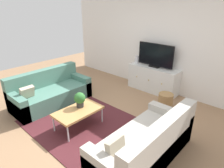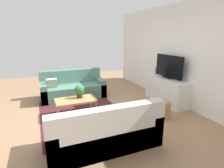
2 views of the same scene
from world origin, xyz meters
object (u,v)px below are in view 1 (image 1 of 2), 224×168
(potted_plant, at_px, (80,99))
(wicker_basket, at_px, (165,102))
(couch_left_side, at_px, (50,93))
(flat_screen_tv, at_px, (155,56))
(glass_vase, at_px, (137,59))
(couch_right_side, at_px, (148,146))
(tv_console, at_px, (153,79))
(coffee_table, at_px, (78,111))

(potted_plant, xyz_separation_m, wicker_basket, (1.01, 1.71, -0.36))
(couch_left_side, distance_m, flat_screen_tv, 2.92)
(potted_plant, xyz_separation_m, glass_vase, (-0.37, 2.43, 0.25))
(couch_right_side, bearing_deg, tv_console, 120.12)
(coffee_table, height_order, glass_vase, glass_vase)
(couch_left_side, relative_size, tv_console, 1.32)
(couch_left_side, bearing_deg, flat_screen_tv, 57.99)
(potted_plant, bearing_deg, wicker_basket, 59.52)
(tv_console, bearing_deg, couch_left_side, -122.23)
(tv_console, height_order, glass_vase, glass_vase)
(coffee_table, relative_size, tv_console, 0.66)
(wicker_basket, bearing_deg, potted_plant, -120.48)
(couch_right_side, distance_m, potted_plant, 1.62)
(coffee_table, xyz_separation_m, glass_vase, (-0.45, 2.55, 0.45))
(couch_left_side, bearing_deg, couch_right_side, 0.00)
(glass_vase, bearing_deg, couch_right_side, -50.32)
(potted_plant, relative_size, wicker_basket, 0.78)
(potted_plant, height_order, wicker_basket, potted_plant)
(potted_plant, distance_m, flat_screen_tv, 2.50)
(couch_left_side, bearing_deg, glass_vase, 69.14)
(couch_right_side, height_order, flat_screen_tv, flat_screen_tv)
(coffee_table, height_order, wicker_basket, wicker_basket)
(flat_screen_tv, xyz_separation_m, wicker_basket, (0.79, -0.73, -0.83))
(wicker_basket, bearing_deg, tv_console, 137.91)
(potted_plant, bearing_deg, coffee_table, -56.81)
(tv_console, xyz_separation_m, flat_screen_tv, (0.00, 0.02, 0.68))
(potted_plant, distance_m, wicker_basket, 2.02)
(glass_vase, bearing_deg, coffee_table, -79.92)
(couch_right_side, bearing_deg, flat_screen_tv, 119.91)
(tv_console, relative_size, flat_screen_tv, 1.37)
(glass_vase, xyz_separation_m, wicker_basket, (1.38, -0.71, -0.62))
(potted_plant, height_order, glass_vase, glass_vase)
(couch_left_side, distance_m, glass_vase, 2.60)
(flat_screen_tv, height_order, glass_vase, flat_screen_tv)
(potted_plant, relative_size, tv_console, 0.22)
(coffee_table, bearing_deg, glass_vase, 100.08)
(couch_left_side, xyz_separation_m, flat_screen_tv, (1.50, 2.39, 0.76))
(couch_right_side, height_order, coffee_table, couch_right_side)
(wicker_basket, bearing_deg, couch_right_side, -70.54)
(wicker_basket, bearing_deg, flat_screen_tv, 137.12)
(couch_right_side, bearing_deg, glass_vase, 129.68)
(coffee_table, xyz_separation_m, flat_screen_tv, (0.14, 2.57, 0.67))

